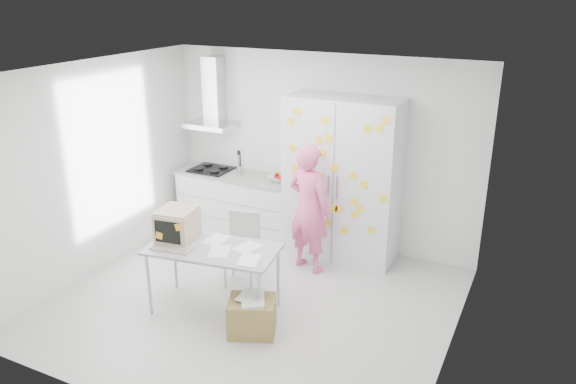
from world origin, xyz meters
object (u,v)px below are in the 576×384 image
at_px(chair, 243,244).
at_px(cardboard_box, 252,316).
at_px(person, 309,208).
at_px(desk, 190,235).

relative_size(chair, cardboard_box, 1.50).
xyz_separation_m(chair, cardboard_box, (0.65, -0.93, -0.31)).
bearing_deg(person, chair, 64.97).
xyz_separation_m(desk, chair, (0.25, 0.72, -0.37)).
height_order(chair, cardboard_box, chair).
height_order(desk, cardboard_box, desk).
relative_size(person, chair, 1.88).
distance_m(person, cardboard_box, 1.74).
height_order(person, cardboard_box, person).
height_order(desk, chair, desk).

